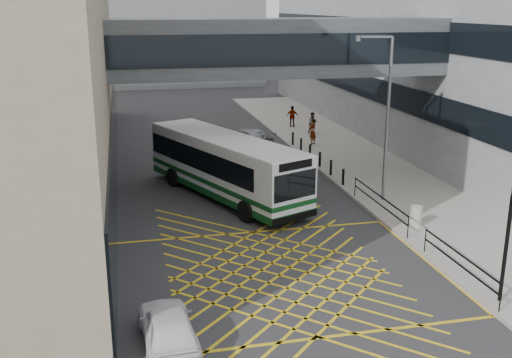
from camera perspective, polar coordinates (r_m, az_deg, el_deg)
ground at (r=22.61m, az=2.25°, el=-9.14°), size 120.00×120.00×0.00m
building_right at (r=52.63m, az=22.04°, el=15.48°), size 24.09×44.00×20.00m
building_far at (r=79.79m, az=-10.64°, el=15.52°), size 28.00×16.00×18.00m
skybridge at (r=32.86m, az=2.10°, el=12.44°), size 20.00×4.10×3.00m
pavement at (r=38.77m, az=9.47°, el=1.69°), size 6.00×54.00×0.16m
box_junction at (r=22.61m, az=2.25°, el=-9.13°), size 12.00×9.00×0.01m
bus at (r=31.06m, az=-3.06°, el=1.37°), size 6.92×11.52×3.20m
car_white at (r=18.16m, az=-8.36°, el=-13.79°), size 1.93×4.21×1.31m
car_dark at (r=35.44m, az=-1.99°, el=1.46°), size 2.39×4.33×1.28m
car_silver at (r=41.99m, az=-0.97°, el=3.97°), size 3.83×5.20×1.49m
traffic_light at (r=20.90m, az=23.16°, el=-3.77°), size 0.32×0.51×4.38m
street_lamp at (r=30.03m, az=12.13°, el=6.52°), size 1.84×0.65×8.13m
litter_bin at (r=27.73m, az=14.99°, el=-3.42°), size 0.53×0.53×0.91m
kerb_railings at (r=25.91m, az=14.54°, el=-4.17°), size 0.05×12.54×1.00m
bollards at (r=37.71m, az=5.63°, el=2.26°), size 0.14×10.14×0.90m
pedestrian_a at (r=42.43m, az=5.41°, el=4.49°), size 0.90×0.87×1.84m
pedestrian_b at (r=46.29m, az=5.44°, el=5.34°), size 0.90×0.69×1.61m
pedestrian_c at (r=48.74m, az=3.49°, el=5.97°), size 1.09×0.83×1.67m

